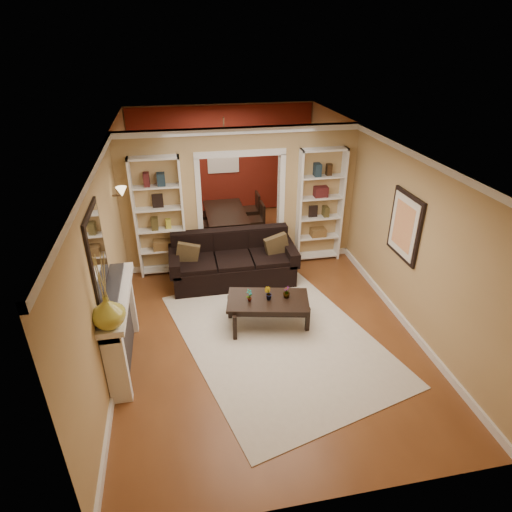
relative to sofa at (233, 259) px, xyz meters
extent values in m
plane|color=brown|center=(0.28, -0.45, -0.46)|extent=(8.00, 8.00, 0.00)
plane|color=white|center=(0.28, -0.45, 2.24)|extent=(8.00, 8.00, 0.00)
plane|color=tan|center=(0.28, 3.55, 0.89)|extent=(8.00, 0.00, 8.00)
plane|color=tan|center=(0.28, -4.45, 0.89)|extent=(8.00, 0.00, 8.00)
plane|color=tan|center=(-1.97, -0.45, 0.89)|extent=(0.00, 8.00, 8.00)
plane|color=tan|center=(2.53, -0.45, 0.89)|extent=(0.00, 8.00, 8.00)
cube|color=tan|center=(0.28, 0.75, 0.89)|extent=(4.50, 0.15, 2.70)
cube|color=maroon|center=(0.28, 3.52, 0.86)|extent=(4.44, 0.04, 2.64)
cube|color=#8CA5CC|center=(0.28, 3.48, 1.09)|extent=(0.78, 0.03, 0.98)
cube|color=beige|center=(0.42, -1.82, -0.45)|extent=(3.52, 4.27, 0.01)
cube|color=black|center=(0.00, 0.00, 0.00)|extent=(2.33, 1.01, 0.91)
cube|color=brown|center=(-0.83, -0.02, 0.19)|extent=(0.41, 0.17, 0.40)
cube|color=brown|center=(0.83, -0.02, 0.21)|extent=(0.45, 0.20, 0.43)
cube|color=black|center=(0.34, -1.47, -0.21)|extent=(1.39, 0.94, 0.48)
imported|color=#336626|center=(0.05, -1.47, 0.13)|extent=(0.13, 0.13, 0.21)
imported|color=#336626|center=(0.34, -1.47, 0.13)|extent=(0.15, 0.14, 0.21)
imported|color=#336626|center=(0.64, -1.47, 0.13)|extent=(0.13, 0.13, 0.20)
cube|color=white|center=(-1.27, 0.58, 0.69)|extent=(0.90, 0.30, 2.30)
cube|color=white|center=(1.83, 0.58, 0.69)|extent=(0.90, 0.30, 2.30)
cube|color=white|center=(-1.81, -1.95, 0.12)|extent=(0.32, 1.70, 1.16)
imported|color=#AAA636|center=(-1.81, -2.65, 0.91)|extent=(0.51, 0.51, 0.41)
cube|color=silver|center=(-1.95, -1.95, 1.34)|extent=(0.03, 0.95, 1.10)
cube|color=#FFE0A5|center=(-1.87, 0.10, 1.37)|extent=(0.18, 0.18, 0.22)
cube|color=black|center=(2.49, -1.45, 1.09)|extent=(0.04, 0.85, 1.05)
imported|color=black|center=(0.16, 2.13, -0.17)|extent=(1.60, 0.89, 0.56)
cube|color=black|center=(-0.39, 1.83, -0.06)|extent=(0.43, 0.43, 0.80)
cube|color=black|center=(0.71, 1.83, -0.04)|extent=(0.43, 0.43, 0.83)
cube|color=black|center=(-0.39, 2.43, -0.07)|extent=(0.41, 0.41, 0.77)
cube|color=black|center=(0.71, 2.43, -0.02)|extent=(0.48, 0.48, 0.86)
cube|color=#3A2A1A|center=(0.28, 2.25, 1.56)|extent=(0.50, 0.50, 0.30)
camera|label=1|loc=(-0.90, -6.94, 3.77)|focal=30.00mm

